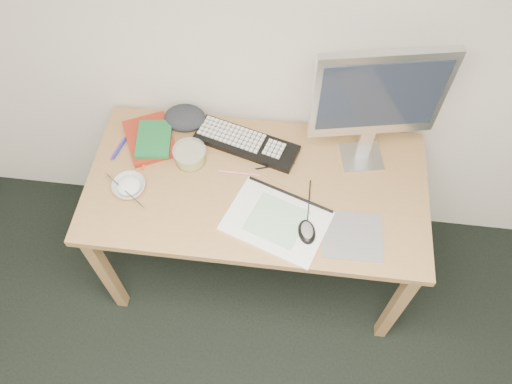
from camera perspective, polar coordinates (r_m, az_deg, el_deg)
desk at (r=2.12m, az=0.06°, el=-0.40°), size 1.40×0.70×0.75m
mousepad at (r=1.96m, az=10.99°, el=-4.91°), size 0.23×0.21×0.00m
sketchpad at (r=1.95m, az=2.35°, el=-3.33°), size 0.45×0.39×0.01m
keyboard at (r=2.16m, az=-1.10°, el=5.58°), size 0.47×0.26×0.03m
monitor at (r=1.91m, az=13.81°, el=10.37°), size 0.49×0.18×0.58m
mouse at (r=1.91m, az=5.85°, el=-4.39°), size 0.09×0.12×0.04m
rice_bowl at (r=2.08m, az=-14.28°, el=0.56°), size 0.17×0.17×0.04m
chopsticks at (r=2.05m, az=-14.80°, el=0.19°), size 0.19×0.15×0.02m
fruit_tub at (r=2.11m, az=-7.56°, el=4.18°), size 0.17×0.17×0.07m
book_red at (r=2.22m, az=-12.03°, el=5.98°), size 0.28×0.31×0.03m
book_green at (r=2.19m, az=-11.59°, el=5.95°), size 0.17×0.22×0.02m
cloth_lump at (r=2.25m, az=-8.13°, el=8.38°), size 0.17×0.15×0.06m
pencil_pink at (r=2.08m, az=-1.94°, el=2.19°), size 0.17×0.01×0.01m
pencil_tan at (r=2.06m, az=1.47°, el=1.72°), size 0.16×0.08×0.01m
pencil_black at (r=2.10m, az=2.14°, el=2.97°), size 0.17×0.06×0.01m
marker_blue at (r=2.23m, az=-15.22°, el=5.00°), size 0.04×0.13×0.01m
marker_orange at (r=2.17m, az=-12.47°, el=3.77°), size 0.01×0.12×0.01m
marker_purple at (r=2.23m, az=-15.56°, el=4.74°), size 0.04×0.12×0.01m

